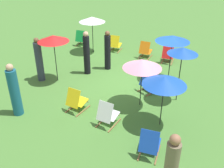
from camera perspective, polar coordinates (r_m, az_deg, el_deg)
ground_plane at (r=10.33m, az=3.58°, el=0.25°), size 40.00×40.00×0.00m
deckchair_0 at (r=12.25m, az=12.15°, el=6.26°), size 0.63×0.84×0.83m
deckchair_2 at (r=8.55m, az=-7.85°, el=-3.67°), size 0.49×0.77×0.83m
deckchair_3 at (r=6.88m, az=8.27°, el=-12.85°), size 0.64×0.85×0.83m
deckchair_4 at (r=7.83m, az=-1.02°, el=-6.71°), size 0.50×0.78×0.83m
deckchair_5 at (r=13.34m, az=0.72°, el=8.76°), size 0.63×0.85×0.83m
deckchair_6 at (r=14.22m, az=-6.75°, el=9.84°), size 0.64×0.85×0.83m
deckchair_7 at (r=9.65m, az=8.02°, el=0.33°), size 0.68×0.87×0.83m
deckchair_8 at (r=12.60m, az=7.32°, el=7.30°), size 0.56×0.81×0.83m
umbrella_0 at (r=10.14m, az=13.16°, el=9.68°), size 1.30×1.30×1.85m
umbrella_1 at (r=12.83m, az=-4.39°, el=13.94°), size 1.27×1.27×1.79m
umbrella_2 at (r=10.03m, az=-12.77°, el=9.71°), size 1.18×1.18×1.89m
umbrella_3 at (r=7.39m, az=11.43°, el=0.69°), size 1.26×1.26×1.64m
umbrella_4 at (r=8.27m, az=6.65°, el=4.44°), size 1.26×1.26×1.68m
umbrella_5 at (r=8.69m, az=15.26°, el=7.04°), size 0.99×0.99×1.97m
person_1 at (r=11.18m, az=-0.98°, el=7.22°), size 0.27×0.27×1.71m
person_2 at (r=10.78m, az=-5.58°, el=6.61°), size 0.28×0.28×1.82m
person_3 at (r=8.62m, az=-20.59°, el=-1.51°), size 0.45×0.45×1.76m
person_4 at (r=10.57m, az=-15.68°, el=4.95°), size 0.39×0.39×1.77m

